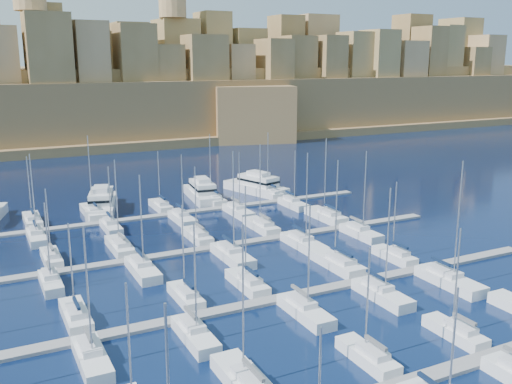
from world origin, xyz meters
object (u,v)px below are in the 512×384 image
sailboat_2 (246,383)px  motor_yacht_d (257,185)px  motor_yacht_b (102,202)px  sailboat_4 (456,332)px  motor_yacht_c (202,192)px

sailboat_2 → motor_yacht_d: bearing=62.7°
motor_yacht_b → motor_yacht_d: bearing=-0.2°
sailboat_4 → motor_yacht_c: bearing=91.6°
motor_yacht_b → motor_yacht_d: 34.32m
sailboat_4 → motor_yacht_d: (11.46, 70.65, 1.00)m
motor_yacht_c → motor_yacht_d: bearing=2.6°
motor_yacht_b → motor_yacht_c: same height
motor_yacht_c → motor_yacht_d: 13.38m
sailboat_4 → motor_yacht_d: sailboat_4 is taller
motor_yacht_b → motor_yacht_c: (20.96, -0.70, -0.00)m
sailboat_2 → sailboat_4: (24.49, -1.12, -0.04)m
motor_yacht_c → motor_yacht_d: (13.37, 0.61, 0.00)m
sailboat_4 → motor_yacht_d: bearing=80.8°
sailboat_4 → motor_yacht_d: 71.58m
sailboat_4 → motor_yacht_b: sailboat_4 is taller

